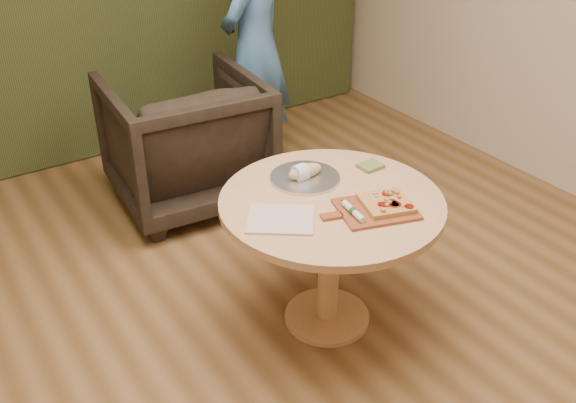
% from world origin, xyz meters
% --- Properties ---
extents(room_shell, '(5.04, 6.04, 2.84)m').
position_xyz_m(room_shell, '(0.00, 0.00, 1.40)').
color(room_shell, olive).
rests_on(room_shell, ground).
extents(pedestal_table, '(1.09, 1.09, 0.75)m').
position_xyz_m(pedestal_table, '(0.23, 0.24, 0.61)').
color(pedestal_table, tan).
rests_on(pedestal_table, ground).
extents(pizza_paddle, '(0.47, 0.37, 0.01)m').
position_xyz_m(pizza_paddle, '(0.33, 0.05, 0.76)').
color(pizza_paddle, brown).
rests_on(pizza_paddle, pedestal_table).
extents(flatbread_pizza, '(0.27, 0.27, 0.04)m').
position_xyz_m(flatbread_pizza, '(0.39, 0.04, 0.78)').
color(flatbread_pizza, tan).
rests_on(flatbread_pizza, pizza_paddle).
extents(cutlery_roll, '(0.05, 0.20, 0.03)m').
position_xyz_m(cutlery_roll, '(0.21, 0.06, 0.78)').
color(cutlery_roll, silver).
rests_on(cutlery_roll, pizza_paddle).
extents(newspaper, '(0.39, 0.38, 0.01)m').
position_xyz_m(newspaper, '(-0.08, 0.22, 0.76)').
color(newspaper, white).
rests_on(newspaper, pedestal_table).
extents(serving_tray, '(0.36, 0.36, 0.02)m').
position_xyz_m(serving_tray, '(0.23, 0.48, 0.76)').
color(serving_tray, silver).
rests_on(serving_tray, pedestal_table).
extents(bread_roll, '(0.19, 0.09, 0.09)m').
position_xyz_m(bread_roll, '(0.22, 0.48, 0.79)').
color(bread_roll, tan).
rests_on(bread_roll, serving_tray).
extents(green_packet, '(0.13, 0.11, 0.02)m').
position_xyz_m(green_packet, '(0.59, 0.39, 0.76)').
color(green_packet, '#52612B').
rests_on(green_packet, pedestal_table).
extents(armchair, '(1.04, 0.99, 1.00)m').
position_xyz_m(armchair, '(0.18, 1.81, 0.50)').
color(armchair, black).
rests_on(armchair, ground).
extents(person_standing, '(0.82, 0.74, 1.88)m').
position_xyz_m(person_standing, '(0.85, 2.00, 0.94)').
color(person_standing, '#3B6699').
rests_on(person_standing, ground).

